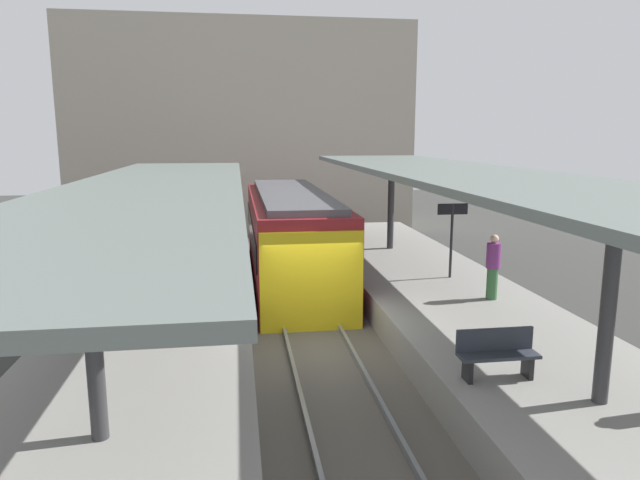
{
  "coord_description": "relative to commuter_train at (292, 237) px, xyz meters",
  "views": [
    {
      "loc": [
        -1.81,
        -12.59,
        5.17
      ],
      "look_at": [
        0.72,
        4.79,
        1.92
      ],
      "focal_mm": 31.92,
      "sensor_mm": 36.0,
      "label": 1
    }
  ],
  "objects": [
    {
      "name": "commuter_train",
      "position": [
        0.0,
        0.0,
        0.0
      ],
      "size": [
        2.78,
        10.7,
        3.1
      ],
      "color": "maroon",
      "rests_on": "track_ballast"
    },
    {
      "name": "platform_right",
      "position": [
        3.8,
        -6.58,
        -1.23
      ],
      "size": [
        4.4,
        28.0,
        1.0
      ],
      "primitive_type": "cube",
      "color": "gray",
      "rests_on": "ground_plane"
    },
    {
      "name": "platform_bench",
      "position": [
        2.57,
        -10.37,
        -0.26
      ],
      "size": [
        1.4,
        0.41,
        0.86
      ],
      "color": "black",
      "rests_on": "platform_right"
    },
    {
      "name": "track_ballast",
      "position": [
        0.0,
        -6.58,
        -1.63
      ],
      "size": [
        3.2,
        28.0,
        0.2
      ],
      "primitive_type": "cube",
      "color": "#59544C",
      "rests_on": "ground_plane"
    },
    {
      "name": "rail_far_side",
      "position": [
        0.72,
        -6.58,
        -1.46
      ],
      "size": [
        0.08,
        28.0,
        0.14
      ],
      "primitive_type": "cube",
      "color": "slate",
      "rests_on": "track_ballast"
    },
    {
      "name": "platform_sign",
      "position": [
        4.4,
        -3.45,
        0.9
      ],
      "size": [
        0.9,
        0.08,
        2.21
      ],
      "color": "#262628",
      "rests_on": "platform_right"
    },
    {
      "name": "canopy_left",
      "position": [
        -3.8,
        -5.18,
        2.17
      ],
      "size": [
        4.18,
        21.0,
        3.02
      ],
      "color": "#333335",
      "rests_on": "platform_left"
    },
    {
      "name": "platform_left",
      "position": [
        -3.8,
        -6.58,
        -1.23
      ],
      "size": [
        4.4,
        28.0,
        1.0
      ],
      "primitive_type": "cube",
      "color": "gray",
      "rests_on": "ground_plane"
    },
    {
      "name": "passenger_near_bench",
      "position": [
        4.62,
        -5.78,
        0.15
      ],
      "size": [
        0.36,
        0.36,
        1.69
      ],
      "color": "#386B3D",
      "rests_on": "platform_right"
    },
    {
      "name": "rail_near_side",
      "position": [
        -0.72,
        -6.58,
        -1.46
      ],
      "size": [
        0.08,
        28.0,
        0.14
      ],
      "primitive_type": "cube",
      "color": "slate",
      "rests_on": "track_ballast"
    },
    {
      "name": "canopy_right",
      "position": [
        3.8,
        -5.18,
        2.44
      ],
      "size": [
        4.18,
        21.0,
        3.29
      ],
      "color": "#333335",
      "rests_on": "platform_right"
    },
    {
      "name": "station_building_backdrop",
      "position": [
        -1.42,
        13.42,
        3.77
      ],
      "size": [
        18.0,
        6.0,
        11.0
      ],
      "primitive_type": "cube",
      "color": "#A89E8E",
      "rests_on": "ground_plane"
    },
    {
      "name": "ground_plane",
      "position": [
        0.0,
        -6.58,
        -1.73
      ],
      "size": [
        80.0,
        80.0,
        0.0
      ],
      "primitive_type": "plane",
      "color": "#383835"
    }
  ]
}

